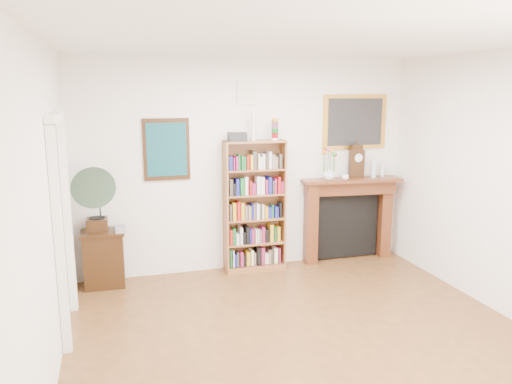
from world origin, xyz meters
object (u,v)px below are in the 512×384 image
flower_vase (329,174)px  gramophone (95,196)px  cd_stack (120,229)px  bottle_right (382,169)px  bottle_left (374,169)px  side_cabinet (104,259)px  teacup (345,177)px  mantel_clock (356,162)px  bookshelf (255,199)px  fireplace (348,211)px

flower_vase → gramophone: bearing=-177.7°
cd_stack → gramophone: bearing=173.8°
cd_stack → bottle_right: bottle_right is taller
gramophone → bottle_left: 3.73m
side_cabinet → cd_stack: cd_stack is taller
side_cabinet → bottle_left: (3.67, 0.04, 0.95)m
teacup → bottle_left: 0.48m
gramophone → teacup: (3.26, 0.07, 0.06)m
mantel_clock → bottle_right: mantel_clock is taller
bottle_left → bottle_right: (0.16, 0.03, -0.02)m
mantel_clock → bottle_left: (0.25, -0.04, -0.10)m
side_cabinet → bottle_right: bottle_right is taller
bottle_left → flower_vase: bearing=-178.8°
flower_vase → cd_stack: bearing=-176.9°
gramophone → bottle_left: gramophone is taller
bookshelf → side_cabinet: (-1.94, -0.04, -0.62)m
side_cabinet → bottle_right: bearing=2.6°
cd_stack → bookshelf: bearing=5.6°
fireplace → flower_vase: size_ratio=8.24×
gramophone → mantel_clock: (3.48, 0.18, 0.24)m
side_cabinet → teacup: size_ratio=7.54×
bottle_left → bottle_right: bottle_left is taller
fireplace → bottle_right: (0.50, -0.03, 0.58)m
bookshelf → bottle_right: bearing=3.1°
fireplace → cd_stack: fireplace is taller
fireplace → teacup: (-0.13, -0.14, 0.52)m
teacup → bottle_left: bearing=8.6°
cd_stack → teacup: bearing=1.8°
fireplace → bottle_left: size_ratio=5.94×
bookshelf → fireplace: bookshelf is taller
bookshelf → flower_vase: bookshelf is taller
fireplace → teacup: teacup is taller
teacup → gramophone: bearing=-178.8°
gramophone → teacup: size_ratio=8.74×
fireplace → cd_stack: bearing=-170.2°
bottle_left → side_cabinet: bearing=-179.4°
bookshelf → cd_stack: (-1.74, -0.17, -0.23)m
side_cabinet → flower_vase: 3.12m
fireplace → gramophone: size_ratio=1.75×
teacup → bottle_right: bearing=9.4°
cd_stack → bottle_right: size_ratio=0.60×
gramophone → flower_vase: bearing=3.1°
flower_vase → bottle_left: 0.69m
mantel_clock → bottle_left: 0.27m
fireplace → bookshelf: bearing=-171.9°
mantel_clock → bottle_right: bearing=-2.8°
fireplace → cd_stack: 3.14m
bookshelf → cd_stack: bearing=-172.2°
cd_stack → teacup: 3.04m
side_cabinet → fireplace: size_ratio=0.49×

